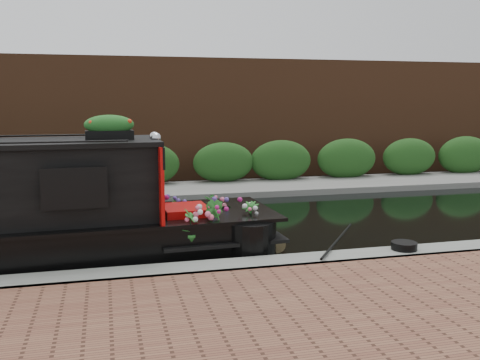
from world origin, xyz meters
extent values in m
plane|color=black|center=(0.00, 0.00, 0.00)|extent=(80.00, 80.00, 0.00)
cube|color=slate|center=(0.00, -3.30, 0.00)|extent=(40.00, 0.60, 0.50)
cube|color=slate|center=(0.00, 4.20, 0.00)|extent=(40.00, 2.40, 0.34)
cube|color=#1D4617|center=(0.00, 5.10, 0.00)|extent=(40.00, 1.10, 2.80)
cube|color=#58321E|center=(0.00, 7.20, 0.00)|extent=(40.00, 1.00, 8.00)
cube|color=#A90806|center=(-0.32, -1.96, 1.32)|extent=(0.13, 1.62, 1.25)
cube|color=black|center=(-1.55, -2.78, 1.39)|extent=(0.83, 0.07, 0.51)
cube|color=#A90806|center=(0.16, -1.96, 0.65)|extent=(0.78, 0.87, 0.46)
sphere|color=silver|center=(-0.31, -2.09, 2.04)|extent=(0.17, 0.17, 0.17)
sphere|color=silver|center=(-0.31, -1.83, 2.04)|extent=(0.17, 0.17, 0.17)
cube|color=black|center=(-1.03, -1.96, 2.09)|extent=(0.76, 0.28, 0.15)
ellipsoid|color=red|center=(-1.03, -1.96, 2.27)|extent=(0.82, 0.27, 0.22)
imported|color=#246523|center=(0.13, -2.68, 0.70)|extent=(0.32, 0.36, 0.57)
imported|color=#246523|center=(0.56, -2.50, 0.73)|extent=(0.45, 0.45, 0.64)
imported|color=#246523|center=(0.83, -1.50, 0.68)|extent=(0.62, 0.60, 0.53)
imported|color=#246523|center=(1.23, -2.18, 0.68)|extent=(0.41, 0.41, 0.53)
imported|color=#246523|center=(0.09, -1.33, 0.66)|extent=(0.28, 0.31, 0.49)
cylinder|color=brown|center=(1.75, -1.96, 0.14)|extent=(0.28, 0.35, 0.28)
cylinder|color=black|center=(3.52, -3.23, 0.31)|extent=(0.41, 0.41, 0.12)
camera|label=1|loc=(-1.11, -10.68, 2.65)|focal=40.00mm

